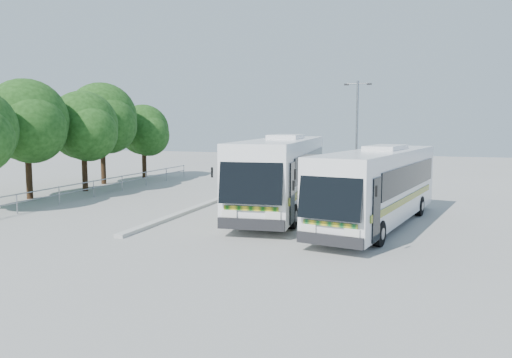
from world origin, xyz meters
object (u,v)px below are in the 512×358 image
(tree_far_b, at_px, (27,120))
(tree_far_e, at_px, (144,130))
(lamppost, at_px, (357,131))
(tree_far_c, at_px, (84,126))
(tree_far_d, at_px, (103,118))
(coach_adjacent, at_px, (379,185))
(coach_main, at_px, (282,172))

(tree_far_b, bearing_deg, tree_far_e, 88.17)
(lamppost, bearing_deg, tree_far_c, -164.35)
(tree_far_e, xyz_separation_m, lamppost, (17.23, -2.71, 0.03))
(tree_far_c, height_order, tree_far_d, tree_far_d)
(tree_far_b, height_order, coach_adjacent, tree_far_b)
(coach_main, bearing_deg, coach_adjacent, -28.55)
(coach_main, bearing_deg, lamppost, 68.90)
(tree_far_c, distance_m, lamppost, 17.60)
(coach_main, bearing_deg, tree_far_d, 150.69)
(tree_far_e, xyz_separation_m, coach_main, (14.66, -11.49, -1.91))
(tree_far_e, distance_m, lamppost, 17.44)
(tree_far_d, distance_m, tree_far_e, 4.65)
(lamppost, bearing_deg, coach_adjacent, -80.59)
(coach_adjacent, bearing_deg, lamppost, 113.10)
(tree_far_c, height_order, coach_adjacent, tree_far_c)
(tree_far_c, distance_m, coach_adjacent, 19.95)
(coach_adjacent, bearing_deg, tree_far_b, -173.24)
(tree_far_d, distance_m, coach_main, 17.10)
(coach_adjacent, relative_size, lamppost, 1.67)
(coach_main, relative_size, lamppost, 1.85)
(coach_adjacent, height_order, lamppost, lamppost)
(tree_far_b, relative_size, tree_far_e, 1.17)
(tree_far_e, bearing_deg, coach_main, -38.09)
(tree_far_e, bearing_deg, tree_far_c, -86.46)
(tree_far_c, xyz_separation_m, lamppost, (16.72, 5.49, -0.34))
(tree_far_c, xyz_separation_m, coach_adjacent, (19.03, -5.43, -2.49))
(tree_far_b, relative_size, tree_far_d, 0.95)
(tree_far_b, xyz_separation_m, tree_far_c, (0.89, 3.90, -0.31))
(tree_far_d, relative_size, coach_adjacent, 0.62)
(tree_far_b, relative_size, lamppost, 0.98)
(tree_far_c, bearing_deg, tree_far_e, 93.54)
(tree_far_c, relative_size, coach_adjacent, 0.55)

